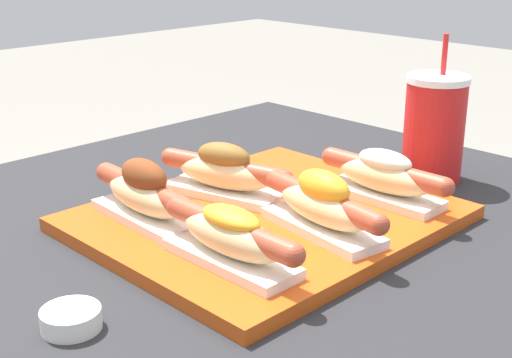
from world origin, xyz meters
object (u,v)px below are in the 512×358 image
Objects in this scene: hot_dog_0 at (231,236)px; hot_dog_3 at (145,194)px; hot_dog_1 at (323,205)px; hot_dog_4 at (224,172)px; serving_tray at (267,218)px; sauce_bowl at (71,318)px; drink_cup at (434,128)px; hot_dog_2 at (384,176)px.

hot_dog_0 is 0.17m from hot_dog_3.
hot_dog_0 is 1.01× the size of hot_dog_1.
hot_dog_3 is (-0.13, 0.18, 0.00)m from hot_dog_1.
hot_dog_4 is (0.13, -0.00, -0.00)m from hot_dog_3.
serving_tray is 0.10m from hot_dog_1.
hot_dog_1 is at bearing -8.25° from sauce_bowl.
drink_cup is (0.31, 0.04, 0.03)m from hot_dog_1.
hot_dog_0 is at bearing 179.78° from hot_dog_2.
sauce_bowl is at bearing 175.92° from hot_dog_2.
serving_tray is 0.09m from hot_dog_4.
hot_dog_0 is 0.45m from drink_cup.
hot_dog_0 reaches higher than sauce_bowl.
hot_dog_2 is 0.32m from hot_dog_3.
hot_dog_4 is (0.14, 0.16, 0.00)m from hot_dog_0.
hot_dog_0 is 1.00× the size of hot_dog_2.
hot_dog_4 is 0.35m from sauce_bowl.
hot_dog_0 is at bearing -130.20° from hot_dog_4.
hot_dog_1 is 0.94× the size of drink_cup.
hot_dog_0 reaches higher than serving_tray.
hot_dog_4 reaches higher than serving_tray.
hot_dog_2 is 1.03× the size of hot_dog_4.
hot_dog_2 is (0.14, 0.01, -0.00)m from hot_dog_1.
hot_dog_0 is 1.00× the size of hot_dog_3.
hot_dog_0 is at bearing -9.95° from sauce_bowl.
hot_dog_2 is 0.22m from hot_dog_4.
hot_dog_4 is at bearing 90.02° from serving_tray.
sauce_bowl is 0.27× the size of drink_cup.
hot_dog_2 is at bearing -170.33° from drink_cup.
drink_cup is at bearing -9.57° from serving_tray.
hot_dog_0 is at bearing -149.91° from serving_tray.
serving_tray is at bearing 90.60° from hot_dog_1.
hot_dog_2 is 0.46m from sauce_bowl.
hot_dog_2 is (0.28, -0.00, 0.00)m from hot_dog_0.
sauce_bowl is at bearing 171.75° from hot_dog_1.
hot_dog_4 is at bearing -1.99° from hot_dog_3.
hot_dog_4 is at bearing 156.47° from drink_cup.
hot_dog_1 is at bearing -89.40° from serving_tray.
drink_cup is (0.44, -0.14, 0.03)m from hot_dog_3.
drink_cup is at bearing 9.67° from hot_dog_2.
serving_tray is 2.01× the size of drink_cup.
sauce_bowl is (-0.32, -0.13, -0.04)m from hot_dog_4.
hot_dog_2 is 1.00× the size of hot_dog_3.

